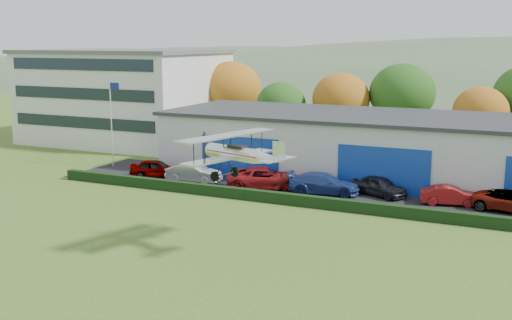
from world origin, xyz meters
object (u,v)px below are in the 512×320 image
at_px(office_block, 126,96).
at_px(car_5, 450,195).
at_px(car_3, 324,183).
at_px(car_4, 379,186).
at_px(car_6, 512,201).
at_px(flagpole, 112,115).
at_px(car_0, 156,168).
at_px(car_2, 265,178).
at_px(hangar, 401,147).
at_px(biplane, 238,152).
at_px(car_1, 194,173).

distance_m(office_block, car_5, 40.94).
height_order(car_3, car_4, car_3).
bearing_deg(car_6, flagpole, 95.67).
bearing_deg(car_6, car_5, 96.46).
bearing_deg(flagpole, car_0, -20.03).
bearing_deg(car_6, car_4, 94.14).
bearing_deg(car_3, car_5, -96.57).
distance_m(office_block, car_2, 29.10).
distance_m(hangar, car_4, 6.99).
distance_m(car_3, biplane, 15.02).
bearing_deg(hangar, car_6, -38.88).
xyz_separation_m(hangar, car_0, (-18.77, -8.21, -1.87)).
distance_m(car_4, car_5, 5.18).
relative_size(car_1, car_6, 0.90).
xyz_separation_m(flagpole, car_0, (6.11, -2.23, -4.00)).
height_order(office_block, car_2, office_block).
distance_m(car_2, car_3, 4.64).
bearing_deg(car_1, car_3, -91.41).
relative_size(office_block, car_3, 3.82).
relative_size(flagpole, car_5, 1.96).
relative_size(hangar, car_1, 8.89).
bearing_deg(biplane, car_6, 64.82).
bearing_deg(car_0, car_1, -117.90).
bearing_deg(flagpole, hangar, 13.51).
bearing_deg(car_3, office_block, 52.51).
height_order(car_2, car_6, car_2).
distance_m(car_1, biplane, 18.04).
distance_m(car_0, car_4, 18.78).
height_order(car_2, car_5, car_2).
relative_size(hangar, car_6, 8.03).
bearing_deg(biplane, car_4, 91.99).
bearing_deg(office_block, car_5, -20.52).
bearing_deg(car_5, car_0, 79.12).
distance_m(hangar, flagpole, 25.68).
relative_size(car_2, biplane, 0.90).
height_order(office_block, car_4, office_block).
xyz_separation_m(office_block, car_5, (38.11, -14.26, -4.49)).
xyz_separation_m(car_6, biplane, (-13.13, -14.77, 4.75)).
height_order(car_1, car_4, car_1).
relative_size(flagpole, car_2, 1.33).
xyz_separation_m(car_0, car_5, (23.88, 0.96, -0.07)).
xyz_separation_m(flagpole, car_3, (20.88, -1.87, -3.95)).
height_order(hangar, car_5, hangar).
relative_size(car_4, car_5, 1.06).
xyz_separation_m(car_0, car_3, (14.77, 0.36, 0.04)).
distance_m(flagpole, car_3, 21.33).
relative_size(flagpole, car_3, 1.48).
bearing_deg(car_5, flagpole, 74.40).
distance_m(hangar, office_block, 33.84).
xyz_separation_m(office_block, car_6, (42.11, -14.37, -4.46)).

